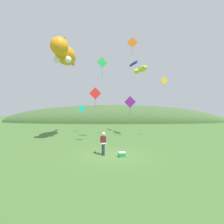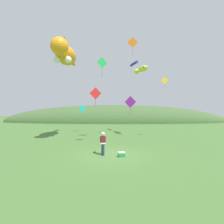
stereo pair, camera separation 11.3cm
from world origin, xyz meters
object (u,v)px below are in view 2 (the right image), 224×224
object	(u,v)px
kite_diamond_teal	(82,109)
kite_spool	(94,152)
kite_fish_windsock	(142,69)
kite_diamond_orange	(133,42)
kite_diamond_gold	(165,81)
kite_diamond_green	(102,63)
festival_attendant	(103,143)
kite_tube_streamer	(134,64)
kite_diamond_red	(95,93)
kite_diamond_violet	(130,102)
kite_giant_cat	(65,54)
picnic_cooler	(121,154)

from	to	relation	value
kite_diamond_teal	kite_spool	bearing A→B (deg)	-74.83
kite_fish_windsock	kite_diamond_orange	world-z (taller)	kite_diamond_orange
kite_diamond_gold	kite_diamond_green	bearing A→B (deg)	-147.73
festival_attendant	kite_diamond_teal	world-z (taller)	kite_diamond_teal
kite_tube_streamer	kite_diamond_red	distance (m)	7.96
kite_fish_windsock	kite_diamond_green	size ratio (longest dim) A/B	1.42
kite_diamond_green	kite_fish_windsock	bearing A→B (deg)	51.39
kite_fish_windsock	kite_diamond_violet	bearing A→B (deg)	-172.78
kite_giant_cat	kite_fish_windsock	distance (m)	9.53
kite_giant_cat	kite_diamond_red	world-z (taller)	kite_giant_cat
kite_fish_windsock	picnic_cooler	bearing A→B (deg)	-107.06
kite_diamond_green	kite_giant_cat	bearing A→B (deg)	144.84
kite_diamond_orange	kite_diamond_teal	size ratio (longest dim) A/B	1.09
festival_attendant	kite_diamond_violet	bearing A→B (deg)	72.06
kite_diamond_gold	kite_diamond_red	world-z (taller)	kite_diamond_gold
kite_spool	picnic_cooler	bearing A→B (deg)	-28.18
picnic_cooler	kite_diamond_green	size ratio (longest dim) A/B	0.28
kite_diamond_teal	kite_diamond_green	bearing A→B (deg)	-68.33
kite_diamond_green	kite_diamond_red	world-z (taller)	kite_diamond_green
festival_attendant	kite_giant_cat	bearing A→B (deg)	126.30
festival_attendant	kite_diamond_red	bearing A→B (deg)	100.41
kite_diamond_teal	kite_diamond_gold	bearing A→B (deg)	-22.58
kite_tube_streamer	kite_diamond_red	world-z (taller)	kite_tube_streamer
kite_diamond_green	kite_diamond_violet	xyz separation A→B (m)	(3.18, 5.61, -3.54)
kite_fish_windsock	kite_diamond_gold	bearing A→B (deg)	-25.35
kite_tube_streamer	kite_fish_windsock	bearing A→B (deg)	-75.16
picnic_cooler	festival_attendant	bearing A→B (deg)	163.89
kite_tube_streamer	kite_diamond_red	bearing A→B (deg)	-140.50
picnic_cooler	kite_diamond_violet	world-z (taller)	kite_diamond_violet
kite_tube_streamer	kite_diamond_green	size ratio (longest dim) A/B	1.10
kite_giant_cat	kite_spool	bearing A→B (deg)	-54.95
kite_fish_windsock	kite_diamond_red	distance (m)	6.73
kite_diamond_violet	kite_diamond_gold	bearing A→B (deg)	-14.54
picnic_cooler	kite_diamond_red	bearing A→B (deg)	109.26
kite_diamond_green	kite_diamond_orange	world-z (taller)	kite_diamond_orange
picnic_cooler	kite_giant_cat	world-z (taller)	kite_giant_cat
kite_tube_streamer	kite_diamond_violet	bearing A→B (deg)	-104.19
kite_diamond_green	kite_diamond_red	xyz separation A→B (m)	(-1.12, 4.34, -2.55)
kite_diamond_orange	kite_tube_streamer	bearing A→B (deg)	81.80
kite_diamond_orange	kite_fish_windsock	bearing A→B (deg)	47.67
festival_attendant	kite_spool	world-z (taller)	festival_attendant
kite_spool	kite_tube_streamer	distance (m)	15.45
kite_diamond_green	kite_diamond_teal	bearing A→B (deg)	111.67
picnic_cooler	kite_diamond_orange	bearing A→B (deg)	78.73
kite_diamond_red	kite_diamond_orange	bearing A→B (deg)	0.14
kite_fish_windsock	festival_attendant	bearing A→B (deg)	-115.43
kite_diamond_red	kite_fish_windsock	bearing A→B (deg)	14.16
kite_tube_streamer	kite_diamond_green	world-z (taller)	kite_tube_streamer
kite_spool	kite_diamond_violet	xyz separation A→B (m)	(3.63, 8.19, 4.28)
kite_diamond_green	kite_diamond_gold	bearing A→B (deg)	32.27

